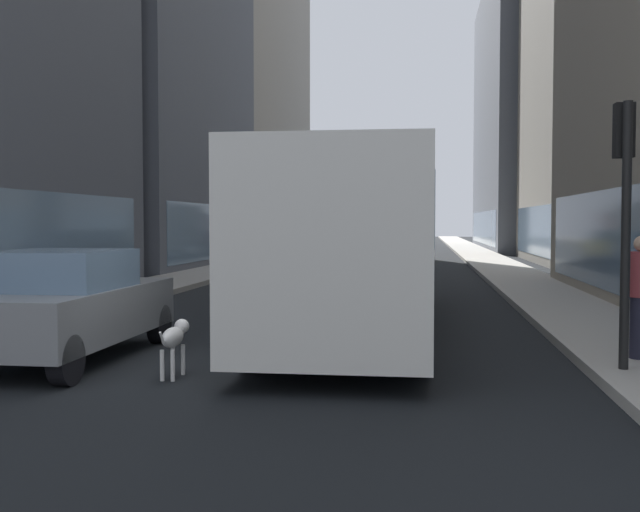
{
  "coord_description": "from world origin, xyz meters",
  "views": [
    {
      "loc": [
        2.33,
        -10.04,
        2.03
      ],
      "look_at": [
        0.48,
        3.7,
        1.4
      ],
      "focal_mm": 42.32,
      "sensor_mm": 36.0,
      "label": 1
    }
  ],
  "objects_px": {
    "transit_bus": "(361,235)",
    "car_grey_wagon": "(66,305)",
    "car_white_van": "(346,239)",
    "traffic_light_near": "(625,190)",
    "car_black_suv": "(344,248)",
    "dalmatian_dog": "(174,338)",
    "car_blue_hatchback": "(396,248)",
    "car_yellow_taxi": "(400,244)",
    "box_truck": "(361,228)"
  },
  "relations": [
    {
      "from": "transit_bus",
      "to": "car_yellow_taxi",
      "type": "xyz_separation_m",
      "value": [
        0.0,
        26.48,
        -0.95
      ]
    },
    {
      "from": "car_white_van",
      "to": "box_truck",
      "type": "relative_size",
      "value": 0.58
    },
    {
      "from": "car_yellow_taxi",
      "to": "car_blue_hatchback",
      "type": "relative_size",
      "value": 1.09
    },
    {
      "from": "car_yellow_taxi",
      "to": "car_white_van",
      "type": "height_order",
      "value": "same"
    },
    {
      "from": "car_blue_hatchback",
      "to": "dalmatian_dog",
      "type": "distance_m",
      "value": 25.19
    },
    {
      "from": "car_yellow_taxi",
      "to": "traffic_light_near",
      "type": "xyz_separation_m",
      "value": [
        3.7,
        -30.55,
        1.61
      ]
    },
    {
      "from": "car_white_van",
      "to": "traffic_light_near",
      "type": "distance_m",
      "value": 42.14
    },
    {
      "from": "transit_bus",
      "to": "traffic_light_near",
      "type": "distance_m",
      "value": 5.54
    },
    {
      "from": "car_yellow_taxi",
      "to": "car_grey_wagon",
      "type": "relative_size",
      "value": 1.14
    },
    {
      "from": "car_yellow_taxi",
      "to": "car_blue_hatchback",
      "type": "xyz_separation_m",
      "value": [
        -0.0,
        -6.07,
        -0.0
      ]
    },
    {
      "from": "box_truck",
      "to": "traffic_light_near",
      "type": "xyz_separation_m",
      "value": [
        6.1,
        -34.18,
        0.77
      ]
    },
    {
      "from": "car_yellow_taxi",
      "to": "car_grey_wagon",
      "type": "height_order",
      "value": "same"
    },
    {
      "from": "car_blue_hatchback",
      "to": "dalmatian_dog",
      "type": "height_order",
      "value": "car_blue_hatchback"
    },
    {
      "from": "transit_bus",
      "to": "car_blue_hatchback",
      "type": "bearing_deg",
      "value": 90.0
    },
    {
      "from": "car_black_suv",
      "to": "car_grey_wagon",
      "type": "relative_size",
      "value": 0.95
    },
    {
      "from": "car_white_van",
      "to": "car_grey_wagon",
      "type": "distance_m",
      "value": 41.11
    },
    {
      "from": "transit_bus",
      "to": "car_black_suv",
      "type": "relative_size",
      "value": 2.9
    },
    {
      "from": "car_yellow_taxi",
      "to": "car_white_van",
      "type": "bearing_deg",
      "value": 110.24
    },
    {
      "from": "transit_bus",
      "to": "traffic_light_near",
      "type": "xyz_separation_m",
      "value": [
        3.7,
        -4.07,
        0.66
      ]
    },
    {
      "from": "car_grey_wagon",
      "to": "car_black_suv",
      "type": "bearing_deg",
      "value": 86.21
    },
    {
      "from": "car_white_van",
      "to": "car_blue_hatchback",
      "type": "bearing_deg",
      "value": -76.7
    },
    {
      "from": "car_white_van",
      "to": "dalmatian_dog",
      "type": "distance_m",
      "value": 42.06
    },
    {
      "from": "box_truck",
      "to": "car_blue_hatchback",
      "type": "bearing_deg",
      "value": -76.09
    },
    {
      "from": "box_truck",
      "to": "traffic_light_near",
      "type": "bearing_deg",
      "value": -79.88
    },
    {
      "from": "car_yellow_taxi",
      "to": "box_truck",
      "type": "distance_m",
      "value": 4.43
    },
    {
      "from": "car_black_suv",
      "to": "car_grey_wagon",
      "type": "distance_m",
      "value": 24.18
    },
    {
      "from": "box_truck",
      "to": "traffic_light_near",
      "type": "relative_size",
      "value": 2.21
    },
    {
      "from": "transit_bus",
      "to": "car_grey_wagon",
      "type": "distance_m",
      "value": 5.59
    },
    {
      "from": "car_grey_wagon",
      "to": "box_truck",
      "type": "relative_size",
      "value": 0.56
    },
    {
      "from": "box_truck",
      "to": "dalmatian_dog",
      "type": "bearing_deg",
      "value": -89.45
    },
    {
      "from": "car_grey_wagon",
      "to": "box_truck",
      "type": "distance_m",
      "value": 33.93
    },
    {
      "from": "car_yellow_taxi",
      "to": "dalmatian_dog",
      "type": "distance_m",
      "value": 31.24
    },
    {
      "from": "dalmatian_dog",
      "to": "traffic_light_near",
      "type": "distance_m",
      "value": 6.11
    },
    {
      "from": "car_white_van",
      "to": "traffic_light_near",
      "type": "relative_size",
      "value": 1.29
    },
    {
      "from": "car_black_suv",
      "to": "traffic_light_near",
      "type": "height_order",
      "value": "traffic_light_near"
    },
    {
      "from": "car_black_suv",
      "to": "dalmatian_dog",
      "type": "relative_size",
      "value": 4.13
    },
    {
      "from": "traffic_light_near",
      "to": "car_yellow_taxi",
      "type": "bearing_deg",
      "value": 96.91
    },
    {
      "from": "car_yellow_taxi",
      "to": "dalmatian_dog",
      "type": "relative_size",
      "value": 4.95
    },
    {
      "from": "transit_bus",
      "to": "traffic_light_near",
      "type": "height_order",
      "value": "traffic_light_near"
    },
    {
      "from": "transit_bus",
      "to": "car_grey_wagon",
      "type": "xyz_separation_m",
      "value": [
        -4.0,
        -3.78,
        -0.96
      ]
    },
    {
      "from": "transit_bus",
      "to": "car_white_van",
      "type": "distance_m",
      "value": 37.55
    },
    {
      "from": "car_white_van",
      "to": "car_blue_hatchback",
      "type": "height_order",
      "value": "same"
    },
    {
      "from": "car_black_suv",
      "to": "traffic_light_near",
      "type": "relative_size",
      "value": 1.17
    },
    {
      "from": "car_blue_hatchback",
      "to": "car_black_suv",
      "type": "bearing_deg",
      "value": -178.43
    },
    {
      "from": "transit_bus",
      "to": "box_truck",
      "type": "bearing_deg",
      "value": 94.56
    },
    {
      "from": "dalmatian_dog",
      "to": "box_truck",
      "type": "bearing_deg",
      "value": 90.55
    },
    {
      "from": "car_black_suv",
      "to": "dalmatian_dog",
      "type": "xyz_separation_m",
      "value": [
        0.34,
        -25.03,
        -0.31
      ]
    },
    {
      "from": "car_yellow_taxi",
      "to": "car_blue_hatchback",
      "type": "distance_m",
      "value": 6.07
    },
    {
      "from": "car_black_suv",
      "to": "car_yellow_taxi",
      "type": "xyz_separation_m",
      "value": [
        2.4,
        6.13,
        0.0
      ]
    },
    {
      "from": "car_blue_hatchback",
      "to": "car_white_van",
      "type": "bearing_deg",
      "value": 103.3
    }
  ]
}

